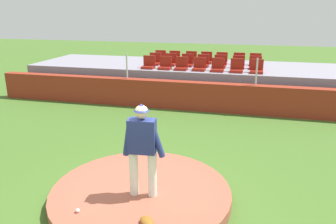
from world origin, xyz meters
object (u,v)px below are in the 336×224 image
(baseball, at_px, (78,210))
(stadium_chair_16, at_px, (191,59))
(stadium_chair_20, at_px, (255,62))
(stadium_chair_5, at_px, (237,68))
(stadium_chair_18, at_px, (222,60))
(stadium_chair_12, at_px, (238,64))
(fielding_glove, at_px, (147,221))
(stadium_chair_9, at_px, (187,62))
(stadium_chair_7, at_px, (155,61))
(stadium_chair_11, at_px, (220,64))
(stadium_chair_1, at_px, (165,65))
(stadium_chair_15, at_px, (174,59))
(stadium_chair_14, at_px, (160,58))
(stadium_chair_13, at_px, (255,65))
(stadium_chair_6, at_px, (257,69))
(stadium_chair_10, at_px, (203,63))
(stadium_chair_8, at_px, (170,62))
(stadium_chair_17, at_px, (206,60))
(stadium_chair_4, at_px, (218,67))
(stadium_chair_2, at_px, (181,66))
(stadium_chair_3, at_px, (199,66))
(stadium_chair_19, at_px, (239,61))
(stadium_chair_0, at_px, (149,64))
(pitcher, at_px, (142,144))

(baseball, xyz_separation_m, stadium_chair_16, (0.13, 10.10, 1.15))
(stadium_chair_16, distance_m, stadium_chair_20, 2.77)
(stadium_chair_5, distance_m, stadium_chair_18, 1.91)
(stadium_chair_12, height_order, stadium_chair_18, same)
(fielding_glove, bearing_deg, stadium_chair_9, 142.51)
(stadium_chair_7, distance_m, stadium_chair_11, 2.78)
(stadium_chair_1, distance_m, stadium_chair_15, 1.79)
(stadium_chair_7, xyz_separation_m, stadium_chair_14, (-0.00, 0.89, 0.00))
(stadium_chair_11, bearing_deg, stadium_chair_13, 179.54)
(stadium_chair_16, distance_m, stadium_chair_18, 1.35)
(stadium_chair_6, bearing_deg, stadium_chair_10, -22.28)
(baseball, relative_size, stadium_chair_8, 0.15)
(stadium_chair_20, bearing_deg, stadium_chair_17, -0.52)
(stadium_chair_6, bearing_deg, fielding_glove, 78.58)
(stadium_chair_1, distance_m, stadium_chair_20, 3.91)
(stadium_chair_5, xyz_separation_m, stadium_chair_6, (0.73, 0.01, 0.00))
(stadium_chair_1, distance_m, stadium_chair_13, 3.58)
(baseball, xyz_separation_m, stadium_chair_4, (1.49, 8.30, 1.15))
(stadium_chair_14, distance_m, stadium_chair_18, 2.77)
(stadium_chair_2, bearing_deg, stadium_chair_12, -157.77)
(baseball, distance_m, stadium_chair_3, 8.43)
(baseball, relative_size, stadium_chair_19, 0.15)
(stadium_chair_5, distance_m, stadium_chair_9, 2.25)
(stadium_chair_3, xyz_separation_m, stadium_chair_14, (-2.07, 1.79, 0.00))
(stadium_chair_5, height_order, stadium_chair_17, same)
(stadium_chair_5, bearing_deg, stadium_chair_19, -90.30)
(stadium_chair_20, bearing_deg, stadium_chair_14, -0.28)
(stadium_chair_0, xyz_separation_m, stadium_chair_3, (2.05, 0.03, 0.00))
(stadium_chair_15, distance_m, stadium_chair_18, 2.10)
(stadium_chair_3, bearing_deg, stadium_chair_1, 1.60)
(baseball, relative_size, stadium_chair_14, 0.15)
(stadium_chair_14, height_order, stadium_chair_19, same)
(stadium_chair_6, height_order, stadium_chair_16, same)
(fielding_glove, distance_m, stadium_chair_14, 10.51)
(pitcher, xyz_separation_m, stadium_chair_4, (0.57, 7.48, 0.15))
(stadium_chair_16, relative_size, stadium_chair_19, 1.00)
(stadium_chair_4, distance_m, stadium_chair_5, 0.72)
(pitcher, xyz_separation_m, stadium_chair_1, (-1.50, 7.46, 0.15))
(stadium_chair_20, bearing_deg, stadium_chair_15, 0.23)
(stadium_chair_7, bearing_deg, stadium_chair_20, -168.25)
(fielding_glove, bearing_deg, stadium_chair_20, 126.34)
(stadium_chair_15, bearing_deg, stadium_chair_7, 52.15)
(stadium_chair_2, relative_size, stadium_chair_13, 1.00)
(stadium_chair_14, bearing_deg, stadium_chair_4, 146.90)
(stadium_chair_12, height_order, stadium_chair_13, same)
(stadium_chair_7, bearing_deg, stadium_chair_17, -156.98)
(baseball, xyz_separation_m, stadium_chair_5, (2.21, 8.30, 1.15))
(baseball, xyz_separation_m, stadium_chair_15, (-0.62, 10.07, 1.15))
(stadium_chair_8, bearing_deg, stadium_chair_9, -179.16)
(stadium_chair_18, relative_size, stadium_chair_19, 1.00)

